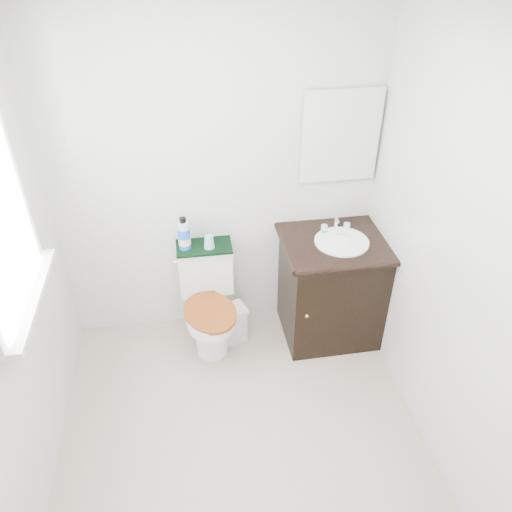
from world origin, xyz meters
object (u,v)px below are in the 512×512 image
object	(u,v)px
toilet	(209,303)
vanity	(331,285)
trash_bin	(232,324)
cup	(209,242)
mouthwash_bottle	(184,234)

from	to	relation	value
toilet	vanity	world-z (taller)	vanity
trash_bin	cup	size ratio (longest dim) A/B	3.28
toilet	trash_bin	distance (m)	0.24
toilet	cup	world-z (taller)	cup
vanity	trash_bin	size ratio (longest dim) A/B	3.08
vanity	trash_bin	world-z (taller)	vanity
trash_bin	mouthwash_bottle	xyz separation A→B (m)	(-0.29, 0.17, 0.70)
vanity	trash_bin	xyz separation A→B (m)	(-0.73, 0.01, -0.28)
mouthwash_bottle	cup	size ratio (longest dim) A/B	2.61
vanity	cup	xyz separation A→B (m)	(-0.85, 0.16, 0.36)
trash_bin	vanity	bearing A→B (deg)	-1.05
toilet	cup	xyz separation A→B (m)	(0.04, 0.09, 0.47)
toilet	mouthwash_bottle	bearing A→B (deg)	139.15
vanity	mouthwash_bottle	world-z (taller)	mouthwash_bottle
vanity	trash_bin	distance (m)	0.78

